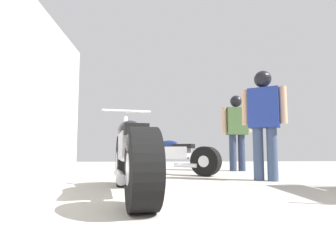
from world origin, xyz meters
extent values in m
plane|color=#A8A399|center=(0.00, 3.16, 0.00)|extent=(15.17, 15.17, 0.00)
cylinder|color=black|center=(-1.16, 3.28, 0.35)|extent=(0.37, 0.72, 0.69)
cylinder|color=silver|center=(-1.16, 3.28, 0.35)|extent=(0.29, 0.31, 0.26)
cylinder|color=black|center=(-0.84, 1.75, 0.35)|extent=(0.37, 0.72, 0.69)
cylinder|color=silver|center=(-0.84, 1.75, 0.35)|extent=(0.29, 0.31, 0.26)
cube|color=silver|center=(-1.00, 2.52, 0.54)|extent=(0.40, 0.73, 0.30)
ellipsoid|color=black|center=(-1.05, 2.75, 0.73)|extent=(0.39, 0.61, 0.24)
cube|color=black|center=(-0.96, 2.33, 0.70)|extent=(0.34, 0.56, 0.11)
ellipsoid|color=black|center=(-0.85, 1.81, 0.56)|extent=(0.37, 0.52, 0.26)
cylinder|color=silver|center=(-1.15, 3.24, 0.67)|extent=(0.11, 0.28, 0.63)
cylinder|color=silver|center=(-1.14, 3.20, 1.04)|extent=(0.66, 0.18, 0.04)
cylinder|color=silver|center=(-1.08, 2.17, 0.24)|extent=(0.22, 0.60, 0.10)
cylinder|color=black|center=(-0.85, 5.31, 0.28)|extent=(0.60, 0.51, 0.57)
cylinder|color=silver|center=(-0.85, 5.31, 0.28)|extent=(0.31, 0.32, 0.22)
cylinder|color=black|center=(0.22, 4.60, 0.28)|extent=(0.60, 0.51, 0.57)
cylinder|color=silver|center=(0.22, 4.60, 0.28)|extent=(0.31, 0.32, 0.22)
cube|color=silver|center=(-0.31, 4.95, 0.44)|extent=(0.59, 0.49, 0.25)
ellipsoid|color=navy|center=(-0.48, 5.06, 0.60)|extent=(0.51, 0.45, 0.19)
cube|color=black|center=(-0.18, 4.87, 0.57)|extent=(0.46, 0.40, 0.09)
ellipsoid|color=navy|center=(0.18, 4.62, 0.46)|extent=(0.45, 0.41, 0.21)
cylinder|color=silver|center=(-0.82, 5.29, 0.55)|extent=(0.21, 0.16, 0.51)
cylinder|color=silver|center=(-0.79, 5.27, 0.85)|extent=(0.33, 0.47, 0.03)
cylinder|color=silver|center=(-0.16, 4.70, 0.20)|extent=(0.45, 0.33, 0.08)
cylinder|color=#2D3851|center=(1.31, 5.76, 0.43)|extent=(0.17, 0.17, 0.86)
cylinder|color=#2D3851|center=(1.09, 5.76, 0.43)|extent=(0.17, 0.17, 0.86)
cube|color=#476638|center=(1.20, 5.76, 1.19)|extent=(0.48, 0.26, 0.66)
cylinder|color=tan|center=(1.50, 5.77, 1.22)|extent=(0.12, 0.12, 0.60)
cylinder|color=tan|center=(0.90, 5.76, 1.22)|extent=(0.12, 0.12, 0.60)
sphere|color=black|center=(1.20, 5.76, 1.66)|extent=(0.24, 0.24, 0.24)
sphere|color=black|center=(1.20, 5.76, 1.68)|extent=(0.28, 0.28, 0.28)
cylinder|color=#384766|center=(0.96, 3.87, 0.43)|extent=(0.23, 0.23, 0.86)
cylinder|color=#384766|center=(1.15, 3.77, 0.43)|extent=(0.23, 0.23, 0.86)
cube|color=navy|center=(1.06, 3.82, 1.20)|extent=(0.54, 0.46, 0.66)
cylinder|color=tan|center=(0.80, 3.97, 1.22)|extent=(0.16, 0.16, 0.61)
cylinder|color=tan|center=(1.32, 3.67, 1.22)|extent=(0.16, 0.16, 0.61)
sphere|color=black|center=(1.06, 3.82, 1.67)|extent=(0.24, 0.24, 0.24)
sphere|color=black|center=(1.06, 3.82, 1.69)|extent=(0.28, 0.28, 0.28)
camera|label=1|loc=(-0.72, -0.38, 0.50)|focal=27.65mm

